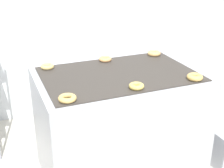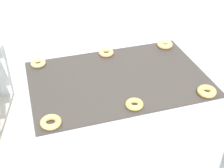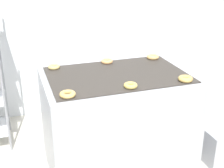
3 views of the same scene
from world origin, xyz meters
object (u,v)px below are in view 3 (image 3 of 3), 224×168
donut_near_left (68,94)px  donut_far_right (153,57)px  glaze_bin (221,144)px  donut_far_left (54,67)px  donut_near_right (185,79)px  fryer_machine (117,122)px  donut_near_center (130,85)px  donut_far_center (107,61)px

donut_near_left → donut_far_right: (1.02, 0.66, 0.00)m
glaze_bin → donut_far_right: donut_far_right is taller
donut_far_left → donut_near_right: bearing=-33.8°
fryer_machine → donut_near_center: bearing=-90.2°
donut_near_left → donut_far_left: bearing=90.1°
donut_near_right → donut_far_center: size_ratio=1.07×
donut_far_right → donut_near_right: bearing=-90.8°
glaze_bin → donut_near_left: 1.76m
fryer_machine → donut_far_right: (0.50, 0.32, 0.51)m
donut_far_left → donut_far_right: 1.02m
donut_near_center → donut_far_right: bearing=52.0°
fryer_machine → donut_far_center: size_ratio=11.48×
donut_far_center → donut_near_center: bearing=-91.0°
donut_near_right → fryer_machine: bearing=145.5°
fryer_machine → donut_near_right: 0.79m
fryer_machine → donut_far_center: bearing=88.3°
donut_far_left → donut_far_right: donut_far_right is taller
donut_near_right → donut_near_left: bearing=179.7°
fryer_machine → donut_far_right: bearing=32.6°
donut_far_right → fryer_machine: bearing=-147.4°
donut_near_center → donut_far_left: 0.84m
donut_near_left → donut_far_center: 0.86m
donut_near_left → donut_near_center: size_ratio=1.10×
donut_near_left → donut_far_left: donut_near_left is taller
donut_far_left → donut_near_left: bearing=-89.9°
donut_near_right → donut_far_center: 0.83m
donut_far_left → donut_far_center: (0.53, 0.00, 0.00)m
donut_near_right → donut_far_left: size_ratio=1.11×
glaze_bin → donut_near_center: bearing=-176.2°
donut_near_center → donut_far_center: same height
fryer_machine → donut_near_left: size_ratio=10.78×
donut_near_right → donut_far_left: 1.22m
donut_near_center → donut_near_right: donut_near_right is taller
fryer_machine → glaze_bin: bearing=-13.7°
donut_near_center → donut_far_right: donut_far_right is taller
donut_near_right → donut_far_left: bearing=146.2°
fryer_machine → glaze_bin: size_ratio=3.41×
glaze_bin → donut_far_left: size_ratio=3.49×
donut_near_left → donut_far_center: size_ratio=1.06×
donut_near_left → donut_near_center: same height
donut_near_left → donut_far_right: 1.21m
donut_far_center → fryer_machine: bearing=-91.7°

